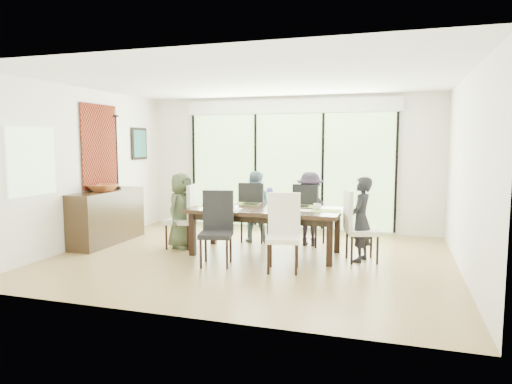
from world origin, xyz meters
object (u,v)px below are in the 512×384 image
(bowl, at_px, (103,188))
(chair_far_right, at_px, (310,214))
(person_right_end, at_px, (361,219))
(chair_far_left, at_px, (255,211))
(table_top, at_px, (266,210))
(person_far_left, at_px, (255,206))
(chair_right_end, at_px, (362,226))
(cup_c, at_px, (317,207))
(chair_left_end, at_px, (181,216))
(sideboard, at_px, (107,217))
(person_far_right, at_px, (310,209))
(cup_a, at_px, (228,202))
(vase, at_px, (270,204))
(cup_b, at_px, (273,207))
(chair_near_right, at_px, (283,233))
(person_left_end, at_px, (182,211))
(chair_near_left, at_px, (216,229))
(laptop, at_px, (214,206))

(bowl, bearing_deg, chair_far_right, 16.13)
(person_right_end, bearing_deg, chair_far_left, -101.47)
(table_top, distance_m, person_far_left, 0.95)
(chair_right_end, bearing_deg, person_right_end, 72.94)
(cup_c, distance_m, bowl, 3.72)
(chair_right_end, relative_size, chair_far_right, 1.00)
(chair_left_end, distance_m, chair_far_left, 1.35)
(chair_left_end, distance_m, cup_c, 2.32)
(table_top, distance_m, sideboard, 2.92)
(person_right_end, distance_m, person_far_left, 2.10)
(person_far_right, bearing_deg, cup_a, 28.32)
(person_right_end, relative_size, person_far_right, 1.00)
(vase, xyz_separation_m, cup_c, (0.75, 0.05, -0.01))
(chair_right_end, distance_m, person_far_left, 2.12)
(cup_b, bearing_deg, bowl, -179.06)
(chair_near_right, relative_size, cup_c, 8.87)
(person_left_end, xyz_separation_m, cup_c, (2.28, 0.10, 0.15))
(sideboard, bearing_deg, chair_near_left, -18.82)
(chair_near_right, distance_m, sideboard, 3.50)
(chair_right_end, bearing_deg, chair_left_end, 72.94)
(chair_far_left, relative_size, person_left_end, 0.85)
(person_right_end, relative_size, laptop, 3.91)
(chair_right_end, relative_size, sideboard, 0.65)
(chair_far_left, relative_size, cup_a, 8.87)
(chair_near_right, xyz_separation_m, bowl, (-3.41, 0.72, 0.45))
(person_far_left, bearing_deg, chair_far_right, 175.25)
(chair_left_end, xyz_separation_m, cup_a, (0.80, 0.15, 0.24))
(person_right_end, bearing_deg, chair_right_end, 102.30)
(cup_c, distance_m, sideboard, 3.72)
(cup_a, bearing_deg, table_top, -12.09)
(chair_far_right, xyz_separation_m, sideboard, (-3.46, -0.90, -0.08))
(person_far_left, bearing_deg, laptop, 60.84)
(person_left_end, relative_size, bowl, 2.58)
(chair_far_left, distance_m, chair_near_left, 1.72)
(chair_left_end, distance_m, bowl, 1.48)
(person_right_end, height_order, bowl, person_right_end)
(chair_right_end, height_order, person_right_end, person_right_end)
(person_left_end, bearing_deg, cup_a, -66.82)
(cup_b, bearing_deg, chair_near_left, -130.17)
(chair_far_left, bearing_deg, cup_c, 149.69)
(person_far_left, bearing_deg, cup_b, 116.94)
(cup_b, height_order, sideboard, sideboard)
(chair_near_left, distance_m, vase, 1.10)
(sideboard, bearing_deg, cup_b, -0.94)
(chair_near_left, height_order, person_far_left, person_far_left)
(person_left_end, distance_m, cup_a, 0.81)
(vase, relative_size, laptop, 0.36)
(chair_far_left, bearing_deg, chair_far_right, -179.35)
(chair_left_end, relative_size, chair_near_right, 1.00)
(person_left_end, distance_m, person_far_left, 1.32)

